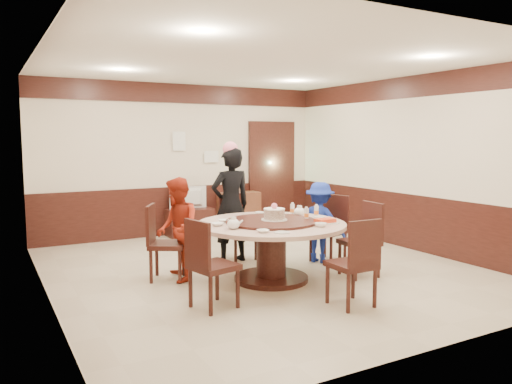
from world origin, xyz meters
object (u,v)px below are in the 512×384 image
side_cabinet (239,211)px  thermos (241,182)px  person_blue (320,222)px  birthday_cake (274,214)px  shrimp_platter (325,221)px  person_red (177,229)px  tv_stand (190,222)px  person_standing (231,205)px  television (189,198)px  banquet_table (271,239)px

side_cabinet → thermos: bearing=0.0°
person_blue → birthday_cake: person_blue is taller
person_blue → shrimp_platter: 1.07m
person_red → side_cabinet: person_red is taller
person_red → shrimp_platter: bearing=71.0°
birthday_cake → thermos: size_ratio=0.87×
person_blue → shrimp_platter: (-0.57, -0.89, 0.19)m
tv_stand → thermos: 1.30m
birthday_cake → side_cabinet: 3.54m
person_red → birthday_cake: size_ratio=4.00×
person_red → shrimp_platter: person_red is taller
person_standing → television: bearing=-95.8°
person_red → tv_stand: 2.99m
banquet_table → side_cabinet: (1.22, 3.30, -0.16)m
television → thermos: 1.12m
television → side_cabinet: television is taller
birthday_cake → television: 3.28m
person_standing → shrimp_platter: person_standing is taller
person_blue → birthday_cake: (-1.08, -0.50, 0.27)m
person_standing → tv_stand: 2.21m
person_red → person_blue: size_ratio=1.13×
person_red → birthday_cake: person_red is taller
person_red → side_cabinet: 3.55m
tv_stand → person_red: bearing=-114.3°
birthday_cake → shrimp_platter: 0.64m
person_red → side_cabinet: size_ratio=1.65×
thermos → shrimp_platter: bearing=-101.2°
person_blue → thermos: person_blue is taller
thermos → person_blue: bearing=-93.3°
shrimp_platter → thermos: bearing=78.8°
person_standing → television: 2.13m
banquet_table → thermos: bearing=68.9°
person_blue → television: person_blue is taller
banquet_table → thermos: size_ratio=4.96×
side_cabinet → thermos: (0.06, 0.00, 0.56)m
side_cabinet → person_standing: bearing=-119.7°
person_standing → side_cabinet: size_ratio=2.09×
person_red → birthday_cake: (1.08, -0.58, 0.19)m
banquet_table → television: size_ratio=2.64×
banquet_table → thermos: (1.28, 3.30, 0.41)m
banquet_table → person_red: 1.20m
banquet_table → thermos: thermos is taller
person_blue → thermos: size_ratio=3.09×
tv_stand → banquet_table: bearing=-93.1°
side_cabinet → tv_stand: bearing=-178.3°
tv_stand → television: television is taller
person_standing → person_blue: size_ratio=1.42×
banquet_table → person_blue: bearing=23.7°
television → birthday_cake: bearing=89.0°
banquet_table → tv_stand: banquet_table is taller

